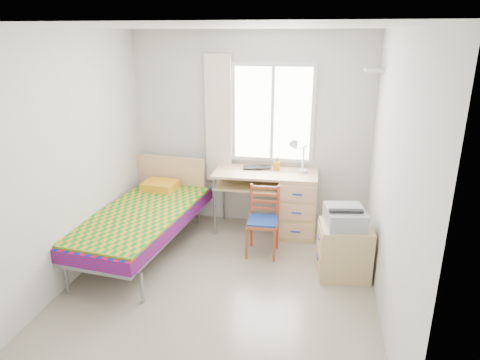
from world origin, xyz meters
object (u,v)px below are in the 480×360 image
Objects in this scene: cabinet at (344,250)px; desk at (293,201)px; printer at (345,217)px; chair at (264,216)px; bed at (144,216)px.

desk is at bearing 117.75° from cabinet.
chair is at bearing 149.75° from printer.
bed is 3.76× the size of cabinet.
chair is 1.41× the size of cabinet.
bed is 1.45m from chair.
bed reaches higher than desk.
cabinet is (2.37, -0.11, -0.16)m from bed.
printer reaches higher than cabinet.
cabinet is (0.64, -0.94, -0.16)m from desk.
printer is at bearing -22.98° from chair.
chair is (1.43, 0.24, 0.02)m from bed.
printer is (0.62, -0.93, 0.24)m from desk.
cabinet is at bearing 3.33° from bed.
bed is at bearing 170.88° from cabinet.
bed is at bearing -173.48° from chair.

